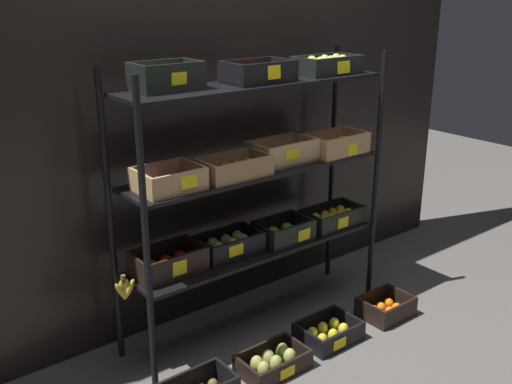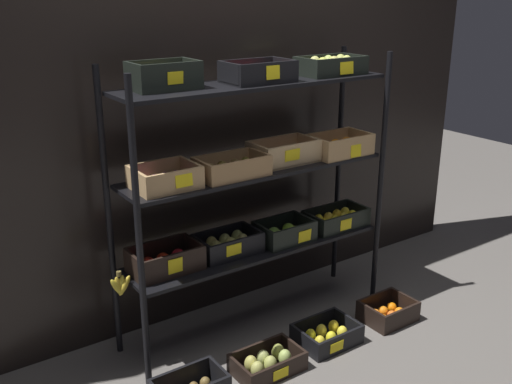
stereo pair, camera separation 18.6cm
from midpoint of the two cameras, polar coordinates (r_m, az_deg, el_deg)
ground_plane at (r=3.58m, az=1.52°, el=-12.44°), size 10.00×10.00×0.00m
storefront_wall at (r=3.42m, az=-2.14°, el=9.36°), size 3.95×0.12×2.59m
display_rack at (r=3.19m, az=1.87°, el=1.99°), size 1.66×0.40×1.55m
crate_ground_pear at (r=3.17m, az=2.87°, el=-16.10°), size 0.36×0.23×0.10m
crate_ground_lemon at (r=3.42m, az=8.41°, el=-13.50°), size 0.33×0.26×0.11m
crate_ground_tangerine at (r=3.69m, az=14.01°, el=-11.23°), size 0.30×0.24×0.12m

